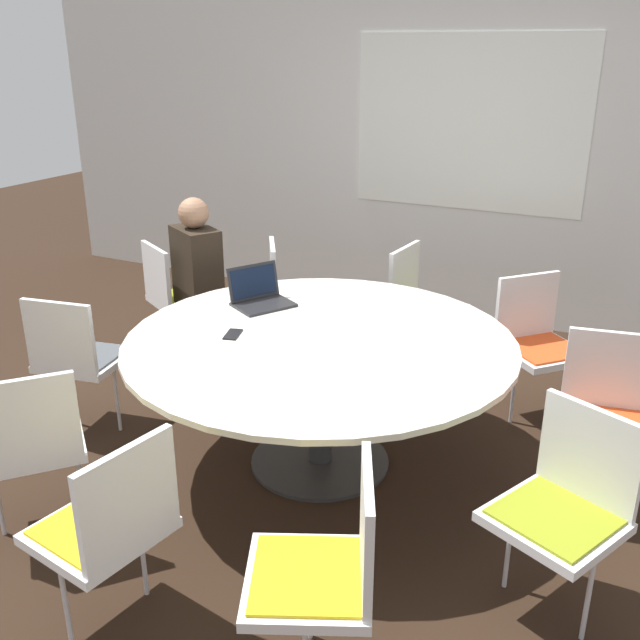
{
  "coord_description": "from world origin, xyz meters",
  "views": [
    {
      "loc": [
        1.49,
        -2.97,
        2.12
      ],
      "look_at": [
        0.0,
        0.0,
        0.83
      ],
      "focal_mm": 40.0,
      "sensor_mm": 36.0,
      "label": 1
    }
  ],
  "objects": [
    {
      "name": "chair_0",
      "position": [
        -1.52,
        0.78,
        0.5
      ],
      "size": [
        0.59,
        0.58,
        0.85
      ],
      "rotation": [
        0.0,
        0.0,
        5.77
      ],
      "color": "white",
      "rests_on": "ground_plane"
    },
    {
      "name": "ground_plane",
      "position": [
        0.0,
        0.0,
        0.0
      ],
      "size": [
        16.0,
        16.0,
        0.0
      ],
      "primitive_type": "plane",
      "color": "black"
    },
    {
      "name": "chair_5",
      "position": [
        1.31,
        -0.52,
        0.5
      ],
      "size": [
        0.57,
        0.56,
        0.85
      ],
      "rotation": [
        0.0,
        0.0,
        9.0
      ],
      "color": "white",
      "rests_on": "ground_plane"
    },
    {
      "name": "laptop",
      "position": [
        -0.54,
        0.3,
        0.78
      ],
      "size": [
        0.38,
        0.4,
        0.21
      ],
      "rotation": [
        0.0,
        0.0,
        1.06
      ],
      "color": "#232326",
      "rests_on": "conference_table"
    },
    {
      "name": "chair_8",
      "position": [
        0.06,
        1.4,
        0.5
      ],
      "size": [
        0.46,
        0.48,
        0.85
      ],
      "rotation": [
        0.0,
        0.0,
        10.91
      ],
      "color": "white",
      "rests_on": "ground_plane"
    },
    {
      "name": "person_0",
      "position": [
        -1.27,
        0.73,
        0.7
      ],
      "size": [
        0.42,
        0.37,
        1.2
      ],
      "rotation": [
        0.0,
        0.0,
        5.77
      ],
      "color": "#2D2319",
      "rests_on": "ground_plane"
    },
    {
      "name": "wall_back",
      "position": [
        0.0,
        2.56,
        1.35
      ],
      "size": [
        8.0,
        0.07,
        2.7
      ],
      "color": "silver",
      "rests_on": "ground_plane"
    },
    {
      "name": "chair_3",
      "position": [
        -0.16,
        -1.4,
        0.5
      ],
      "size": [
        0.49,
        0.5,
        0.85
      ],
      "rotation": [
        0.0,
        0.0,
        7.69
      ],
      "color": "white",
      "rests_on": "ground_plane"
    },
    {
      "name": "chair_7",
      "position": [
        0.9,
        1.08,
        0.5
      ],
      "size": [
        0.61,
        0.61,
        0.85
      ],
      "rotation": [
        0.0,
        0.0,
        10.26
      ],
      "color": "white",
      "rests_on": "ground_plane"
    },
    {
      "name": "chair_1",
      "position": [
        -1.37,
        -0.32,
        0.5
      ],
      "size": [
        0.51,
        0.49,
        0.85
      ],
      "rotation": [
        0.0,
        0.0,
        6.46
      ],
      "color": "white",
      "rests_on": "ground_plane"
    },
    {
      "name": "chair_4",
      "position": [
        0.65,
        -1.25,
        0.5
      ],
      "size": [
        0.57,
        0.58,
        0.85
      ],
      "rotation": [
        0.0,
        0.0,
        8.29
      ],
      "color": "white",
      "rests_on": "ground_plane"
    },
    {
      "name": "chair_9",
      "position": [
        -0.8,
        1.16,
        0.5
      ],
      "size": [
        0.59,
        0.6,
        0.85
      ],
      "rotation": [
        0.0,
        0.0,
        11.55
      ],
      "color": "white",
      "rests_on": "ground_plane"
    },
    {
      "name": "chair_2",
      "position": [
        -0.87,
        -1.11,
        0.5
      ],
      "size": [
        0.61,
        0.61,
        0.85
      ],
      "rotation": [
        0.0,
        0.0,
        7.14
      ],
      "color": "white",
      "rests_on": "ground_plane"
    },
    {
      "name": "conference_table",
      "position": [
        0.0,
        0.0,
        0.63
      ],
      "size": [
        1.98,
        1.98,
        0.73
      ],
      "color": "#333333",
      "rests_on": "ground_plane"
    },
    {
      "name": "chair_6",
      "position": [
        1.37,
        0.31,
        0.5
      ],
      "size": [
        0.51,
        0.49,
        0.85
      ],
      "rotation": [
        0.0,
        0.0,
        9.6
      ],
      "color": "white",
      "rests_on": "ground_plane"
    },
    {
      "name": "cell_phone",
      "position": [
        -0.42,
        -0.16,
        0.73
      ],
      "size": [
        0.11,
        0.15,
        0.01
      ],
      "color": "black",
      "rests_on": "conference_table"
    }
  ]
}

